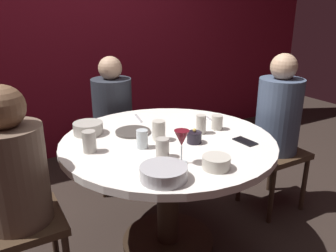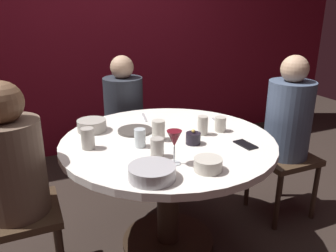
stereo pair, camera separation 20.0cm
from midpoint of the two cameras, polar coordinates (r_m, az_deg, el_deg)
The scene contains 21 objects.
ground_plane at distance 2.40m, azimuth 2.52°, elevation -18.87°, with size 8.00×8.00×0.00m, color #2D231E.
back_wall at distance 3.59m, azimuth -10.36°, elevation 16.18°, with size 6.00×0.10×2.60m, color maroon.
dining_table at distance 2.09m, azimuth 2.75°, elevation -6.34°, with size 1.27×1.27×0.74m.
seated_diner_left at distance 1.85m, azimuth -21.85°, elevation -6.55°, with size 0.40×0.40×1.16m.
seated_diner_back at distance 2.86m, azimuth -5.45°, elevation 3.27°, with size 0.40×0.40×1.12m.
seated_diner_right at distance 2.55m, azimuth 21.64°, elevation 0.73°, with size 0.40×0.40×1.19m.
candle_holder at distance 1.95m, azimuth 7.17°, elevation -2.11°, with size 0.09×0.09×0.09m.
wine_glass at distance 1.66m, azimuth 4.51°, elevation -2.42°, with size 0.08×0.08×0.18m.
dinner_plate at distance 2.14m, azimuth -2.87°, elevation -0.82°, with size 0.22×0.22×0.01m, color #4C4742.
cell_phone at distance 2.00m, azimuth 15.65°, elevation -3.06°, with size 0.07×0.14×0.01m, color black.
bowl_serving_large at distance 1.56m, azimuth 1.00°, elevation -7.86°, with size 0.22×0.22×0.06m, color #B7B7BC.
bowl_salad_center at distance 2.17m, azimuth -10.10°, elevation 0.06°, with size 0.18×0.18×0.07m, color #B2ADA3.
bowl_small_white at distance 1.66m, azimuth 10.17°, elevation -6.44°, with size 0.14×0.14×0.06m, color beige.
cup_near_candle at distance 2.09m, azimuth 8.57°, elevation 0.04°, with size 0.06×0.06×0.12m, color beige.
cup_by_left_diner at distance 2.17m, azimuth 11.37°, elevation 0.26°, with size 0.07×0.07×0.09m, color beige.
cup_by_right_diner at distance 1.90m, azimuth -10.37°, elevation -2.13°, with size 0.07×0.07×0.12m, color #B2ADA3.
cup_center_front at distance 1.89m, azimuth -1.73°, elevation -2.06°, with size 0.06×0.06×0.10m, color silver.
cup_far_edge at distance 1.76m, azimuth 1.41°, elevation -3.73°, with size 0.07×0.07×0.10m, color #B2ADA3.
cup_beside_wine at distance 1.99m, azimuth 1.27°, elevation -0.78°, with size 0.08×0.08×0.12m, color beige.
fork_near_plate at distance 2.40m, azimuth -1.58°, elevation 1.42°, with size 0.02×0.18×0.01m, color #B7B7BC.
knife_near_plate at distance 2.34m, azimuth 10.74°, elevation 0.60°, with size 0.02×0.18×0.01m, color #B7B7BC.
Camera 2 is at (-0.75, -1.73, 1.49)m, focal length 36.40 mm.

